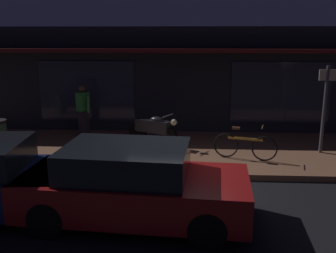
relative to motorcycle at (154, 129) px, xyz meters
name	(u,v)px	position (x,y,z in m)	size (l,w,h in m)	color
ground_plane	(178,197)	(0.80, -3.32, -0.65)	(60.00, 60.00, 0.00)	black
sidewalk_slab	(181,151)	(0.80, -0.32, -0.57)	(18.00, 4.00, 0.15)	brown
storefront_building	(183,78)	(0.80, 3.07, 1.16)	(18.00, 3.30, 3.60)	black
motorcycle	(154,129)	(0.00, 0.00, 0.00)	(1.55, 0.95, 0.97)	black
bicycle_parked	(245,146)	(2.50, -1.14, -0.14)	(1.61, 0.55, 0.91)	black
person_photographer	(83,110)	(-2.33, 0.87, 0.38)	(0.56, 0.44, 1.67)	#28232D
sign_post	(325,104)	(4.69, -0.45, 0.86)	(0.44, 0.09, 2.40)	#47474C
parked_car_far	(132,184)	(0.00, -4.37, 0.06)	(4.22, 2.07, 1.42)	black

